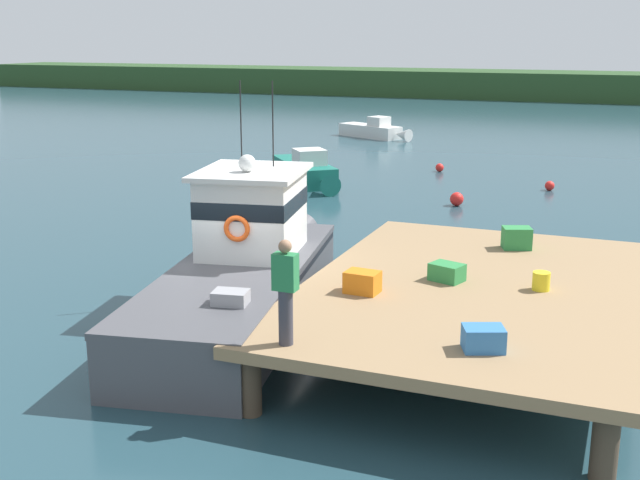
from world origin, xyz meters
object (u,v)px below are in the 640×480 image
(mooring_buoy_channel_marker, at_px, (550,186))
(crate_single_far, at_px, (362,282))
(bait_bucket, at_px, (541,281))
(moored_boat_near_channel, at_px, (375,130))
(crate_single_by_cleat, at_px, (517,238))
(crate_stack_near_edge, at_px, (447,272))
(mooring_buoy_inshore, at_px, (440,168))
(deckhand_by_the_boat, at_px, (285,290))
(moored_boat_far_left, at_px, (307,171))
(main_fishing_boat, at_px, (245,270))
(crate_stack_mid_dock, at_px, (483,339))
(mooring_buoy_spare_mooring, at_px, (457,199))

(mooring_buoy_channel_marker, bearing_deg, crate_single_far, -94.69)
(crate_single_far, relative_size, bait_bucket, 1.76)
(bait_bucket, distance_m, moored_boat_near_channel, 31.76)
(crate_single_far, bearing_deg, crate_single_by_cleat, 62.77)
(crate_single_by_cleat, height_order, crate_stack_near_edge, crate_single_by_cleat)
(crate_single_far, height_order, mooring_buoy_inshore, crate_single_far)
(crate_stack_near_edge, bearing_deg, bait_bucket, 2.29)
(deckhand_by_the_boat, height_order, moored_boat_far_left, deckhand_by_the_boat)
(main_fishing_boat, bearing_deg, deckhand_by_the_boat, -55.74)
(crate_stack_mid_dock, height_order, moored_boat_far_left, crate_stack_mid_dock)
(bait_bucket, relative_size, moored_boat_far_left, 0.07)
(crate_stack_near_edge, height_order, moored_boat_near_channel, crate_stack_near_edge)
(moored_boat_near_channel, relative_size, mooring_buoy_spare_mooring, 10.15)
(crate_stack_mid_dock, height_order, bait_bucket, crate_stack_mid_dock)
(main_fishing_boat, xyz_separation_m, crate_stack_near_edge, (4.20, 0.16, 0.36))
(crate_stack_near_edge, bearing_deg, moored_boat_far_left, 121.43)
(crate_single_by_cleat, height_order, deckhand_by_the_boat, deckhand_by_the_boat)
(crate_stack_mid_dock, height_order, mooring_buoy_spare_mooring, crate_stack_mid_dock)
(mooring_buoy_spare_mooring, bearing_deg, moored_boat_near_channel, 116.50)
(crate_stack_mid_dock, relative_size, mooring_buoy_channel_marker, 1.67)
(crate_stack_near_edge, xyz_separation_m, bait_bucket, (1.73, 0.07, 0.00))
(crate_stack_near_edge, xyz_separation_m, mooring_buoy_inshore, (-4.66, 19.22, -1.19))
(crate_stack_near_edge, height_order, moored_boat_far_left, crate_stack_near_edge)
(crate_single_by_cleat, bearing_deg, moored_boat_near_channel, 113.93)
(mooring_buoy_spare_mooring, bearing_deg, bait_bucket, -71.33)
(deckhand_by_the_boat, bearing_deg, mooring_buoy_inshore, 97.65)
(crate_single_by_cleat, bearing_deg, bait_bucket, -73.17)
(crate_single_far, distance_m, moored_boat_far_left, 17.64)
(deckhand_by_the_boat, height_order, mooring_buoy_channel_marker, deckhand_by_the_boat)
(moored_boat_far_left, bearing_deg, moored_boat_near_channel, 97.36)
(deckhand_by_the_boat, bearing_deg, mooring_buoy_spare_mooring, 93.24)
(crate_single_far, distance_m, crate_stack_near_edge, 1.79)
(main_fishing_boat, xyz_separation_m, mooring_buoy_spare_mooring, (1.73, 12.67, -0.77))
(moored_boat_far_left, xyz_separation_m, mooring_buoy_channel_marker, (9.12, 1.96, -0.30))
(main_fishing_boat, distance_m, bait_bucket, 5.95)
(crate_stack_near_edge, height_order, bait_bucket, bait_bucket)
(crate_stack_mid_dock, height_order, mooring_buoy_inshore, crate_stack_mid_dock)
(crate_single_far, xyz_separation_m, moored_boat_near_channel, (-9.55, 30.50, -0.98))
(moored_boat_far_left, xyz_separation_m, moored_boat_near_channel, (-1.89, 14.63, -0.06))
(bait_bucket, xyz_separation_m, moored_boat_near_channel, (-12.54, 29.16, -0.95))
(crate_stack_mid_dock, bearing_deg, bait_bucket, 82.17)
(crate_stack_mid_dock, relative_size, deckhand_by_the_boat, 0.37)
(moored_boat_far_left, bearing_deg, crate_single_far, -64.24)
(crate_single_far, height_order, mooring_buoy_channel_marker, crate_single_far)
(deckhand_by_the_boat, relative_size, moored_boat_near_channel, 0.34)
(crate_single_by_cleat, bearing_deg, main_fishing_boat, -149.00)
(crate_stack_near_edge, relative_size, mooring_buoy_channel_marker, 1.67)
(bait_bucket, distance_m, deckhand_by_the_boat, 5.32)
(crate_stack_mid_dock, xyz_separation_m, bait_bucket, (0.45, 3.28, -0.01))
(moored_boat_far_left, bearing_deg, crate_single_by_cleat, -50.07)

